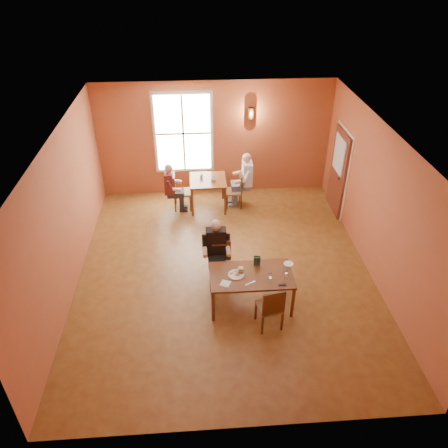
{
  "coord_description": "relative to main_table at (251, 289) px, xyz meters",
  "views": [
    {
      "loc": [
        -0.52,
        -7.07,
        5.86
      ],
      "look_at": [
        0.0,
        0.2,
        1.05
      ],
      "focal_mm": 35.0,
      "sensor_mm": 36.0,
      "label": 1
    }
  ],
  "objects": [
    {
      "name": "sandwich",
      "position": [
        -0.19,
        0.05,
        0.41
      ],
      "size": [
        0.1,
        0.09,
        0.11
      ],
      "primitive_type": "cube",
      "rotation": [
        0.0,
        0.0,
        -0.08
      ],
      "color": "#AF7F4C",
      "rests_on": "main_table"
    },
    {
      "name": "chair_empty",
      "position": [
        0.26,
        -0.56,
        0.1
      ],
      "size": [
        0.47,
        0.47,
        0.91
      ],
      "primitive_type": null,
      "rotation": [
        0.0,
        0.0,
        0.19
      ],
      "color": "#482A14",
      "rests_on": "ground"
    },
    {
      "name": "cup_b",
      "position": [
        -0.8,
        3.72,
        0.48
      ],
      "size": [
        0.12,
        0.12,
        0.09
      ],
      "primitive_type": "imported",
      "rotation": [
        0.0,
        0.0,
        -0.24
      ],
      "color": "white",
      "rests_on": "second_table"
    },
    {
      "name": "plate_food",
      "position": [
        -0.28,
        0.01,
        0.37
      ],
      "size": [
        0.34,
        0.34,
        0.04
      ],
      "primitive_type": "cylinder",
      "rotation": [
        0.0,
        0.0,
        0.14
      ],
      "color": "white",
      "rests_on": "main_table"
    },
    {
      "name": "chair_diner_main",
      "position": [
        -0.5,
        0.65,
        0.09
      ],
      "size": [
        0.39,
        0.39,
        0.89
      ],
      "primitive_type": null,
      "rotation": [
        0.0,
        0.0,
        3.14
      ],
      "color": "#4E321B",
      "rests_on": "ground"
    },
    {
      "name": "knife",
      "position": [
        -0.04,
        -0.23,
        0.36
      ],
      "size": [
        0.2,
        0.11,
        0.0
      ],
      "primitive_type": "cube",
      "rotation": [
        0.0,
        0.0,
        0.48
      ],
      "color": "silver",
      "rests_on": "main_table"
    },
    {
      "name": "napkin",
      "position": [
        -0.49,
        -0.21,
        0.36
      ],
      "size": [
        0.22,
        0.22,
        0.01
      ],
      "primitive_type": "cube",
      "rotation": [
        0.0,
        0.0,
        -0.43
      ],
      "color": "white",
      "rests_on": "main_table"
    },
    {
      "name": "window",
      "position": [
        -1.21,
        4.45,
        1.34
      ],
      "size": [
        1.36,
        0.1,
        1.96
      ],
      "primitive_type": "cube",
      "color": "white",
      "rests_on": "wall_back"
    },
    {
      "name": "sunglasses",
      "position": [
        0.51,
        -0.32,
        0.36
      ],
      "size": [
        0.14,
        0.05,
        0.02
      ],
      "primitive_type": "cube",
      "rotation": [
        0.0,
        0.0,
        -0.02
      ],
      "color": "black",
      "rests_on": "main_table"
    },
    {
      "name": "chair_diner_white",
      "position": [
        0.01,
        3.63,
        0.1
      ],
      "size": [
        0.4,
        0.4,
        0.9
      ],
      "primitive_type": null,
      "rotation": [
        0.0,
        0.0,
        1.57
      ],
      "color": "#4F2211",
      "rests_on": "ground"
    },
    {
      "name": "ceiling",
      "position": [
        -0.41,
        1.0,
        2.64
      ],
      "size": [
        6.0,
        7.0,
        0.04
      ],
      "primitive_type": "cube",
      "color": "white",
      "rests_on": "wall_back"
    },
    {
      "name": "second_table",
      "position": [
        -0.64,
        3.63,
        0.04
      ],
      "size": [
        0.9,
        0.9,
        0.79
      ],
      "primitive_type": null,
      "color": "brown",
      "rests_on": "ground"
    },
    {
      "name": "wall_right",
      "position": [
        2.59,
        1.0,
        1.14
      ],
      "size": [
        0.04,
        7.0,
        3.0
      ],
      "primitive_type": "cube",
      "color": "brown",
      "rests_on": "ground"
    },
    {
      "name": "door",
      "position": [
        2.53,
        3.3,
        0.69
      ],
      "size": [
        0.12,
        1.04,
        2.1
      ],
      "primitive_type": "cube",
      "color": "maroon",
      "rests_on": "ground"
    },
    {
      "name": "ground",
      "position": [
        -0.41,
        1.0,
        -0.36
      ],
      "size": [
        6.0,
        7.0,
        0.01
      ],
      "primitive_type": "cube",
      "color": "brown",
      "rests_on": "ground"
    },
    {
      "name": "main_table",
      "position": [
        0.0,
        0.0,
        0.0
      ],
      "size": [
        1.52,
        0.85,
        0.71
      ],
      "primitive_type": null,
      "color": "brown",
      "rests_on": "ground"
    },
    {
      "name": "diner_main",
      "position": [
        -0.5,
        0.62,
        0.29
      ],
      "size": [
        0.52,
        0.52,
        1.29
      ],
      "primitive_type": null,
      "rotation": [
        0.0,
        0.0,
        3.14
      ],
      "color": "#3D2A1A",
      "rests_on": "ground"
    },
    {
      "name": "diner_maroon",
      "position": [
        -1.32,
        3.63,
        0.26
      ],
      "size": [
        0.5,
        0.5,
        1.24
      ],
      "primitive_type": null,
      "rotation": [
        0.0,
        0.0,
        -1.57
      ],
      "color": "maroon",
      "rests_on": "ground"
    },
    {
      "name": "goblet_c",
      "position": [
        0.31,
        -0.19,
        0.45
      ],
      "size": [
        0.09,
        0.09,
        0.19
      ],
      "primitive_type": null,
      "rotation": [
        0.0,
        0.0,
        -0.26
      ],
      "color": "white",
      "rests_on": "main_table"
    },
    {
      "name": "cup_a",
      "position": [
        -0.51,
        3.54,
        0.49
      ],
      "size": [
        0.14,
        0.14,
        0.1
      ],
      "primitive_type": "imported",
      "rotation": [
        0.0,
        0.0,
        -0.11
      ],
      "color": "silver",
      "rests_on": "second_table"
    },
    {
      "name": "goblet_b",
      "position": [
        0.6,
        -0.09,
        0.45
      ],
      "size": [
        0.08,
        0.08,
        0.2
      ],
      "primitive_type": null,
      "rotation": [
        0.0,
        0.0,
        -0.07
      ],
      "color": "white",
      "rests_on": "main_table"
    },
    {
      "name": "wall_front",
      "position": [
        -0.41,
        -2.5,
        1.14
      ],
      "size": [
        6.0,
        0.04,
        3.0
      ],
      "primitive_type": "cube",
      "color": "brown",
      "rests_on": "ground"
    },
    {
      "name": "wall_back",
      "position": [
        -0.41,
        4.5,
        1.14
      ],
      "size": [
        6.0,
        0.04,
        3.0
      ],
      "primitive_type": "cube",
      "color": "brown",
      "rests_on": "ground"
    },
    {
      "name": "menu_stand",
      "position": [
        0.14,
        0.27,
        0.46
      ],
      "size": [
        0.13,
        0.08,
        0.2
      ],
      "primitive_type": "cube",
      "rotation": [
        0.0,
        0.0,
        -0.13
      ],
      "color": "#284633",
      "rests_on": "main_table"
    },
    {
      "name": "wall_sconce",
      "position": [
        0.49,
        4.4,
        1.84
      ],
      "size": [
        0.16,
        0.16,
        0.28
      ],
      "primitive_type": "cylinder",
      "color": "brown",
      "rests_on": "wall_back"
    },
    {
      "name": "side_plate",
      "position": [
        0.74,
        0.26,
        0.36
      ],
      "size": [
        0.24,
        0.24,
        0.01
      ],
      "primitive_type": "cylinder",
      "rotation": [
        0.0,
        0.0,
        -0.37
      ],
      "color": "white",
      "rests_on": "main_table"
    },
    {
      "name": "wall_left",
      "position": [
        -3.41,
        1.0,
        1.14
      ],
      "size": [
        0.04,
        7.0,
        3.0
      ],
      "primitive_type": "cube",
      "color": "brown",
      "rests_on": "ground"
    },
    {
      "name": "diner_white",
      "position": [
        0.04,
        3.63,
        0.33
      ],
      "size": [
        0.55,
        0.55,
        1.37
      ],
      "primitive_type": null,
      "rotation": [
        0.0,
        0.0,
        1.57
      ],
      "color": "silver",
      "rests_on": "ground"
    },
    {
      "name": "chair_diner_maroon",
      "position": [
        -1.29,
        3.63,
        0.12
      ],
      "size": [
        0.42,
        0.42,
        0.95
      ],
      "primitive_type": null,
      "rotation": [
        0.0,
        0.0,
        -1.57
      ],
      "color": "#572716",
      "rests_on": "ground"
    }
  ]
}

